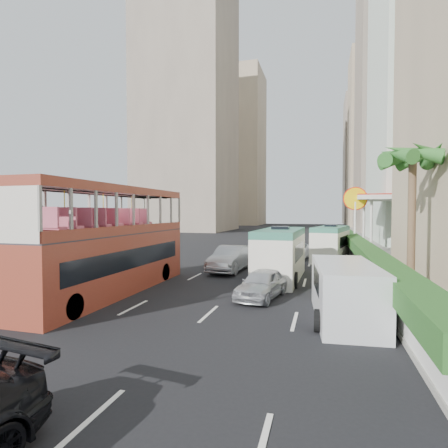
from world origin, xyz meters
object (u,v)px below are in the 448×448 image
(minibus_near, at_px, (280,254))
(panel_van_far, at_px, (325,241))
(car_silver_lane_a, at_px, (231,271))
(minibus_far, at_px, (331,243))
(car_silver_lane_b, at_px, (262,298))
(panel_van_near, at_px, (345,291))
(van_asset, at_px, (293,259))
(double_decker_bus, at_px, (110,240))
(shell_station, at_px, (389,223))
(palm_tree, at_px, (412,222))

(minibus_near, height_order, panel_van_far, minibus_near)
(minibus_near, bearing_deg, car_silver_lane_a, 153.78)
(minibus_near, bearing_deg, panel_van_far, 81.90)
(minibus_near, height_order, minibus_far, minibus_near)
(car_silver_lane_b, relative_size, panel_van_near, 0.75)
(van_asset, relative_size, minibus_far, 0.83)
(panel_van_far, bearing_deg, car_silver_lane_b, -105.55)
(car_silver_lane_b, xyz_separation_m, panel_van_far, (2.81, 18.53, 1.09))
(minibus_far, height_order, panel_van_near, minibus_far)
(double_decker_bus, relative_size, car_silver_lane_b, 2.89)
(shell_station, bearing_deg, panel_van_far, -150.12)
(double_decker_bus, height_order, car_silver_lane_a, double_decker_bus)
(minibus_far, bearing_deg, car_silver_lane_b, -91.74)
(van_asset, relative_size, minibus_near, 0.78)
(minibus_near, bearing_deg, palm_tree, -12.08)
(car_silver_lane_b, relative_size, shell_station, 0.48)
(van_asset, height_order, shell_station, shell_station)
(car_silver_lane_a, relative_size, minibus_near, 0.77)
(minibus_far, relative_size, palm_tree, 0.95)
(minibus_far, bearing_deg, van_asset, -164.77)
(van_asset, relative_size, panel_van_far, 0.93)
(double_decker_bus, xyz_separation_m, van_asset, (7.43, 14.47, -2.53))
(car_silver_lane_a, relative_size, panel_van_near, 0.99)
(van_asset, xyz_separation_m, panel_van_near, (3.09, -15.74, 1.01))
(car_silver_lane_b, distance_m, panel_van_far, 18.77)
(panel_van_far, bearing_deg, palm_tree, -82.93)
(double_decker_bus, relative_size, minibus_near, 1.69)
(shell_station, bearing_deg, car_silver_lane_b, -111.96)
(palm_tree, bearing_deg, panel_van_far, 104.01)
(palm_tree, distance_m, shell_station, 19.14)
(car_silver_lane_b, xyz_separation_m, minibus_far, (3.24, 13.67, 1.35))
(minibus_far, bearing_deg, shell_station, 67.57)
(palm_tree, bearing_deg, van_asset, 121.34)
(minibus_near, bearing_deg, double_decker_bus, -140.54)
(panel_van_far, bearing_deg, van_asset, -123.31)
(car_silver_lane_b, height_order, minibus_far, minibus_far)
(car_silver_lane_b, relative_size, van_asset, 0.75)
(double_decker_bus, relative_size, van_asset, 2.17)
(panel_van_near, distance_m, panel_van_far, 20.80)
(car_silver_lane_b, bearing_deg, shell_station, 79.05)
(car_silver_lane_b, relative_size, panel_van_far, 0.70)
(double_decker_bus, height_order, palm_tree, palm_tree)
(minibus_far, distance_m, shell_station, 10.17)
(minibus_far, relative_size, panel_van_far, 1.11)
(van_asset, xyz_separation_m, minibus_far, (2.94, 0.19, 1.35))
(car_silver_lane_a, xyz_separation_m, palm_tree, (9.83, -3.49, 3.38))
(panel_van_near, bearing_deg, minibus_far, 85.37)
(panel_van_near, bearing_deg, palm_tree, 52.94)
(double_decker_bus, xyz_separation_m, shell_station, (16.00, 23.00, 0.22))
(car_silver_lane_a, xyz_separation_m, minibus_far, (6.39, 7.17, 1.35))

